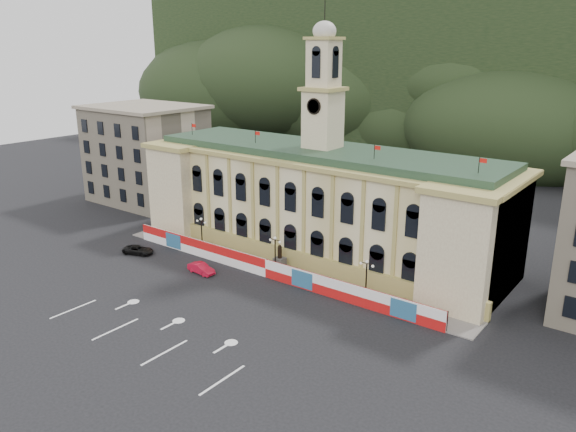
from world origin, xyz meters
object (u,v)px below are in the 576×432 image
Objects in this scene: lamp_center at (275,251)px; black_suv at (138,250)px; statue at (280,262)px; red_sedan at (201,268)px.

lamp_center is 21.71m from black_suv.
red_sedan is at bearing -136.90° from statue.
statue is 21.91m from black_suv.
red_sedan is at bearing -107.30° from black_suv.
lamp_center is at bearing -47.22° from red_sedan.
statue is 2.14m from lamp_center.
lamp_center is at bearing -90.00° from statue.
black_suv is (-20.47, -7.79, -0.55)m from statue.
red_sedan is (-7.81, -7.31, -0.49)m from statue.
lamp_center reaches higher than statue.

